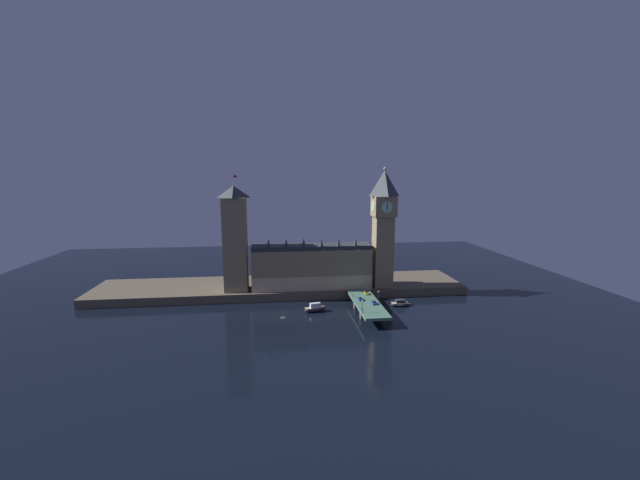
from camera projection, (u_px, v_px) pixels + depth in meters
ground_plane at (283, 313)px, 203.31m from camera, size 400.00×400.00×0.00m
embankment at (281, 287)px, 241.10m from camera, size 220.00×42.00×5.03m
parliament_hall at (311, 266)px, 230.29m from camera, size 69.13×16.24×30.71m
clock_tower at (383, 224)px, 229.67m from camera, size 13.26×13.37×70.11m
victoria_tower at (235, 239)px, 222.05m from camera, size 13.34×13.34×65.82m
bridge at (367, 305)px, 202.74m from camera, size 12.67×46.00×5.74m
car_northbound_lead at (360, 299)px, 205.70m from camera, size 2.06×4.23×1.40m
car_southbound_lead at (374, 303)px, 199.71m from camera, size 1.93×4.68×1.45m
car_southbound_trail at (366, 293)px, 216.02m from camera, size 2.02×4.05×1.47m
pedestrian_near_rail at (361, 308)px, 190.84m from camera, size 0.38×0.38×1.62m
pedestrian_mid_walk at (380, 303)px, 199.51m from camera, size 0.38×0.38×1.58m
pedestrian_far_rail at (353, 295)px, 212.17m from camera, size 0.38×0.38×1.67m
street_lamp_near at (362, 305)px, 186.76m from camera, size 1.34×0.60×6.10m
street_lamp_mid at (379, 295)px, 202.57m from camera, size 1.34×0.60×5.96m
boat_upstream at (315, 309)px, 204.85m from camera, size 12.43×6.01×4.73m
boat_downstream at (400, 304)px, 214.04m from camera, size 10.85×4.72×3.58m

